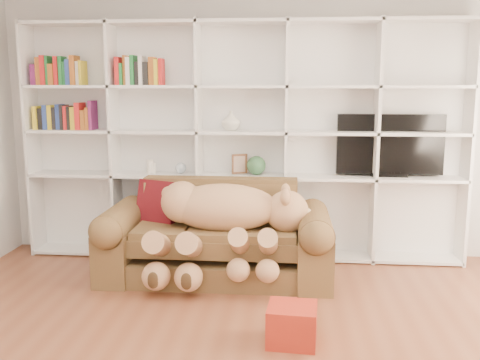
# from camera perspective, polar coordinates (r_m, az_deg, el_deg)

# --- Properties ---
(wall_back) EXTENTS (5.00, 0.02, 2.70)m
(wall_back) POSITION_cam_1_polar(r_m,az_deg,el_deg) (5.58, 0.43, 5.83)
(wall_back) COLOR silver
(wall_back) RESTS_ON floor
(bookshelf) EXTENTS (4.43, 0.35, 2.40)m
(bookshelf) POSITION_cam_1_polar(r_m,az_deg,el_deg) (5.47, -2.20, 5.27)
(bookshelf) COLOR white
(bookshelf) RESTS_ON floor
(sofa) EXTENTS (2.09, 0.90, 0.88)m
(sofa) POSITION_cam_1_polar(r_m,az_deg,el_deg) (5.00, -2.49, -6.58)
(sofa) COLOR brown
(sofa) RESTS_ON floor
(teddy_bear) EXTENTS (1.46, 0.83, 0.85)m
(teddy_bear) POSITION_cam_1_polar(r_m,az_deg,el_deg) (4.75, -1.77, -4.12)
(teddy_bear) COLOR tan
(teddy_bear) RESTS_ON sofa
(throw_pillow) EXTENTS (0.48, 0.37, 0.44)m
(throw_pillow) POSITION_cam_1_polar(r_m,az_deg,el_deg) (5.16, -8.67, -2.41)
(throw_pillow) COLOR #5D0F18
(throw_pillow) RESTS_ON sofa
(gift_box) EXTENTS (0.36, 0.34, 0.27)m
(gift_box) POSITION_cam_1_polar(r_m,az_deg,el_deg) (3.84, 5.57, -15.08)
(gift_box) COLOR #AE2817
(gift_box) RESTS_ON floor
(tv) EXTENTS (1.05, 0.18, 0.62)m
(tv) POSITION_cam_1_polar(r_m,az_deg,el_deg) (5.53, 15.68, 3.54)
(tv) COLOR black
(tv) RESTS_ON bookshelf
(picture_frame) EXTENTS (0.16, 0.08, 0.20)m
(picture_frame) POSITION_cam_1_polar(r_m,az_deg,el_deg) (5.43, -0.05, 1.73)
(picture_frame) COLOR brown
(picture_frame) RESTS_ON bookshelf
(green_vase) EXTENTS (0.19, 0.19, 0.19)m
(green_vase) POSITION_cam_1_polar(r_m,az_deg,el_deg) (5.42, 1.75, 1.57)
(green_vase) COLOR #316039
(green_vase) RESTS_ON bookshelf
(figurine_tall) EXTENTS (0.09, 0.09, 0.14)m
(figurine_tall) POSITION_cam_1_polar(r_m,az_deg,el_deg) (5.60, -9.58, 1.43)
(figurine_tall) COLOR silver
(figurine_tall) RESTS_ON bookshelf
(figurine_short) EXTENTS (0.08, 0.08, 0.11)m
(figurine_short) POSITION_cam_1_polar(r_m,az_deg,el_deg) (5.59, -9.28, 1.26)
(figurine_short) COLOR silver
(figurine_short) RESTS_ON bookshelf
(snow_globe) EXTENTS (0.11, 0.11, 0.11)m
(snow_globe) POSITION_cam_1_polar(r_m,az_deg,el_deg) (5.53, -6.34, 1.29)
(snow_globe) COLOR silver
(snow_globe) RESTS_ON bookshelf
(shelf_vase) EXTENTS (0.21, 0.21, 0.20)m
(shelf_vase) POSITION_cam_1_polar(r_m,az_deg,el_deg) (5.39, -0.98, 6.34)
(shelf_vase) COLOR silver
(shelf_vase) RESTS_ON bookshelf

